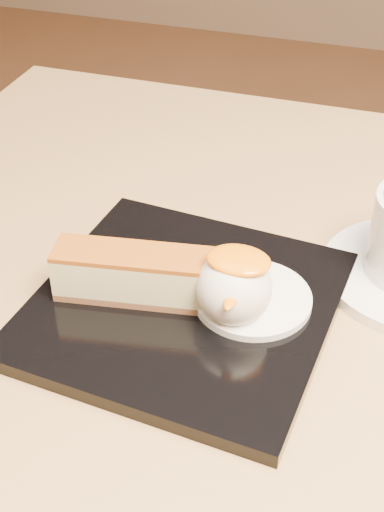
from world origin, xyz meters
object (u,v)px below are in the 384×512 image
(table, at_px, (248,461))
(dessert_plate, at_px, (184,306))
(ice_cream_scoop, at_px, (234,287))
(cheesecake, at_px, (138,275))

(table, height_order, dessert_plate, dessert_plate)
(table, bearing_deg, dessert_plate, 175.15)
(ice_cream_scoop, bearing_deg, cheesecake, -180.00)
(dessert_plate, height_order, cheesecake, cheesecake)
(table, relative_size, dessert_plate, 3.64)
(dessert_plate, relative_size, cheesecake, 1.70)
(table, bearing_deg, cheesecake, 179.95)
(dessert_plate, xyz_separation_m, ice_cream_scoop, (0.04, -0.00, 0.03))
(cheesecake, distance_m, ice_cream_scoop, 0.08)
(cheesecake, bearing_deg, dessert_plate, -1.23)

